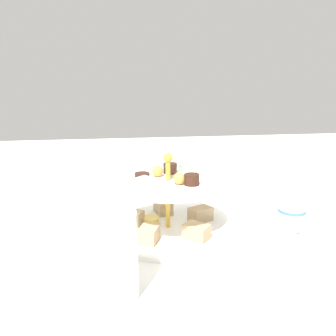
{
  "coord_description": "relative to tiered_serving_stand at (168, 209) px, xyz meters",
  "views": [
    {
      "loc": [
        0.1,
        0.71,
        0.32
      ],
      "look_at": [
        0.0,
        0.0,
        0.14
      ],
      "focal_mm": 38.66,
      "sensor_mm": 36.0,
      "label": 1
    }
  ],
  "objects": [
    {
      "name": "ground_plane",
      "position": [
        -0.0,
        0.0,
        -0.05
      ],
      "size": [
        2.4,
        2.4,
        0.0
      ],
      "primitive_type": "plane",
      "color": "white"
    },
    {
      "name": "tiered_serving_stand",
      "position": [
        0.0,
        0.0,
        0.0
      ],
      "size": [
        0.28,
        0.28,
        0.17
      ],
      "color": "white",
      "rests_on": "ground_plane"
    },
    {
      "name": "water_glass_tall_right",
      "position": [
        0.11,
        0.23,
        0.02
      ],
      "size": [
        0.07,
        0.07,
        0.13
      ],
      "primitive_type": "cylinder",
      "color": "silver",
      "rests_on": "ground_plane"
    },
    {
      "name": "water_glass_short_left",
      "position": [
        -0.23,
        -0.1,
        -0.02
      ],
      "size": [
        0.06,
        0.06,
        0.07
      ],
      "primitive_type": "cylinder",
      "color": "silver",
      "rests_on": "ground_plane"
    },
    {
      "name": "teacup_with_saucer",
      "position": [
        -0.26,
        0.03,
        -0.03
      ],
      "size": [
        0.09,
        0.09,
        0.05
      ],
      "color": "white",
      "rests_on": "ground_plane"
    },
    {
      "name": "butter_knife_left",
      "position": [
        0.29,
        -0.08,
        -0.05
      ],
      "size": [
        0.08,
        0.16,
        0.0
      ],
      "primitive_type": "cube",
      "rotation": [
        0.0,
        0.0,
        1.15
      ],
      "color": "silver",
      "rests_on": "ground_plane"
    },
    {
      "name": "butter_knife_right",
      "position": [
        -0.18,
        0.24,
        -0.05
      ],
      "size": [
        0.14,
        0.12,
        0.0
      ],
      "primitive_type": "cube",
      "rotation": [
        0.0,
        0.0,
        3.82
      ],
      "color": "silver",
      "rests_on": "ground_plane"
    },
    {
      "name": "water_glass_mid_back",
      "position": [
        -0.04,
        -0.22,
        -0.0
      ],
      "size": [
        0.06,
        0.06,
        0.09
      ],
      "primitive_type": "cylinder",
      "color": "silver",
      "rests_on": "ground_plane"
    }
  ]
}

